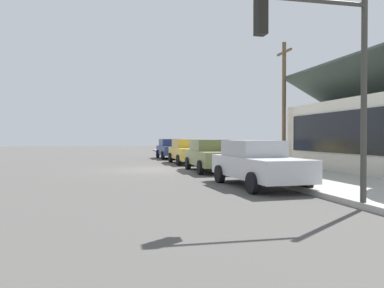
# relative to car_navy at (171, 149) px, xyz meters

# --- Properties ---
(ground_plane) EXTENTS (120.00, 120.00, 0.00)m
(ground_plane) POSITION_rel_car_navy_xyz_m (10.38, -2.68, -0.81)
(ground_plane) COLOR #4C4947
(sidewalk_curb) EXTENTS (60.00, 4.20, 0.16)m
(sidewalk_curb) POSITION_rel_car_navy_xyz_m (10.38, 2.92, -0.73)
(sidewalk_curb) COLOR #A3A099
(sidewalk_curb) RESTS_ON ground
(car_navy) EXTENTS (4.55, 2.01, 1.59)m
(car_navy) POSITION_rel_car_navy_xyz_m (0.00, 0.00, 0.00)
(car_navy) COLOR navy
(car_navy) RESTS_ON ground
(car_mustard) EXTENTS (4.80, 2.04, 1.59)m
(car_mustard) POSITION_rel_car_navy_xyz_m (6.13, 0.12, 0.00)
(car_mustard) COLOR gold
(car_mustard) RESTS_ON ground
(car_olive) EXTENTS (4.73, 2.04, 1.59)m
(car_olive) POSITION_rel_car_navy_xyz_m (12.05, 0.06, 0.00)
(car_olive) COLOR olive
(car_olive) RESTS_ON ground
(car_silver) EXTENTS (4.83, 2.18, 1.59)m
(car_silver) POSITION_rel_car_navy_xyz_m (18.11, 0.06, 0.00)
(car_silver) COLOR silver
(car_silver) RESTS_ON ground
(traffic_light_main) EXTENTS (0.37, 2.79, 5.20)m
(traffic_light_main) POSITION_rel_car_navy_xyz_m (22.55, -0.14, 2.68)
(traffic_light_main) COLOR #383833
(traffic_light_main) RESTS_ON ground
(utility_pole_wooden) EXTENTS (1.80, 0.24, 7.50)m
(utility_pole_wooden) POSITION_rel_car_navy_xyz_m (9.05, 5.52, 3.11)
(utility_pole_wooden) COLOR brown
(utility_pole_wooden) RESTS_ON ground
(fire_hydrant_red) EXTENTS (0.22, 0.22, 0.71)m
(fire_hydrant_red) POSITION_rel_car_navy_xyz_m (12.45, 1.52, -0.32)
(fire_hydrant_red) COLOR red
(fire_hydrant_red) RESTS_ON sidewalk_curb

